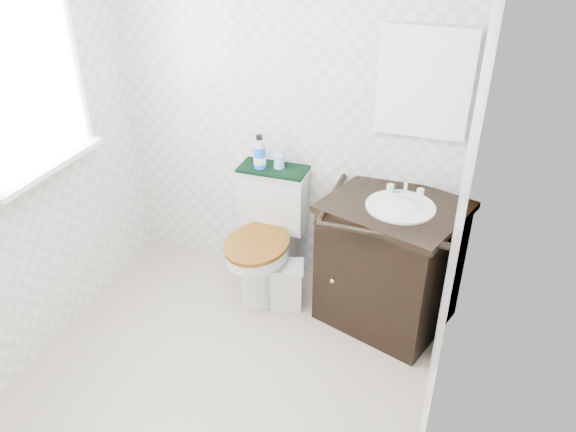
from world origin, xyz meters
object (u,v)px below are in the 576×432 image
Objects in this scene: mouthwash_bottle at (260,153)px; cup at (279,161)px; toilet at (268,241)px; vanity at (390,260)px; trash_bin at (286,285)px.

mouthwash_bottle is 0.13m from cup.
toilet is 0.54m from cup.
toilet is 9.46× the size of cup.
cup reaches higher than toilet.
cup reaches higher than vanity.
vanity is (0.82, -0.06, 0.07)m from toilet.
vanity is 0.93m from cup.
vanity is at bearing -10.21° from mouthwash_bottle.
toilet is at bearing 175.59° from vanity.
toilet is 0.90× the size of vanity.
cup is at bearing 116.20° from trash_bin.
trash_bin is (0.18, -0.17, -0.20)m from toilet.
trash_bin is 0.87m from mouthwash_bottle.
mouthwash_bottle is 2.53× the size of cup.
cup is at bearing 19.00° from mouthwash_bottle.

